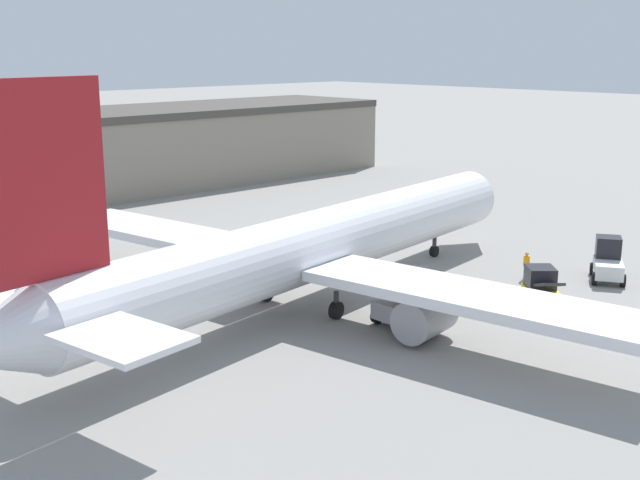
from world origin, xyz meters
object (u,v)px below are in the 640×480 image
Objects in this scene: baggage_tug at (608,261)px; pushback_tug at (411,299)px; ground_crew_worker at (526,265)px; airplane at (307,248)px; belt_loader_truck at (543,292)px.

baggage_tug is 14.43m from pushback_tug.
pushback_tug is (-10.69, -0.14, 0.28)m from ground_crew_worker.
airplane reaches higher than ground_crew_worker.
pushback_tug reaches higher than ground_crew_worker.
ground_crew_worker is 0.48× the size of pushback_tug.
baggage_tug is (3.38, -3.35, 0.23)m from ground_crew_worker.
belt_loader_truck is 1.04× the size of pushback_tug.
belt_loader_truck is 7.17m from pushback_tug.
belt_loader_truck is at bearing 141.66° from ground_crew_worker.
pushback_tug is (-6.14, 3.71, 0.13)m from belt_loader_truck.
pushback_tug is (2.20, -5.20, -2.06)m from airplane.
airplane is 14.05m from ground_crew_worker.
baggage_tug is at bearing -35.72° from airplane.
ground_crew_worker is 10.69m from pushback_tug.
ground_crew_worker is (12.89, -5.07, -2.34)m from airplane.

